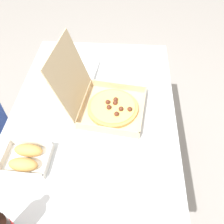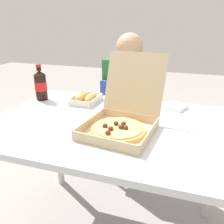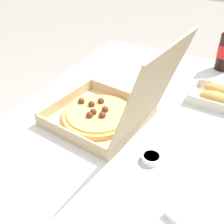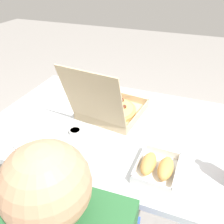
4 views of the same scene
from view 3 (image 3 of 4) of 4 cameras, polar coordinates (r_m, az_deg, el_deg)
dining_table at (r=1.03m, az=3.47°, el=-5.47°), size 1.23×0.80×0.76m
pizza_box_open at (r=0.93m, az=-1.05°, el=0.18°), size 0.34×0.43×0.33m
bread_side_box at (r=1.12m, az=20.42°, el=3.11°), size 0.16×0.20×0.06m
paper_menu at (r=1.33m, az=10.81°, el=8.66°), size 0.22×0.17×0.00m
napkin_pile at (r=0.72m, az=16.73°, el=-19.36°), size 0.14×0.14×0.02m
dipping_sauce_cup at (r=0.82m, az=7.91°, el=-9.13°), size 0.06×0.06×0.02m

